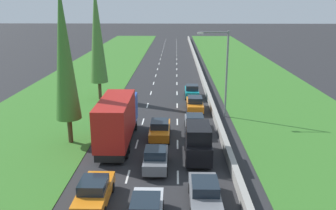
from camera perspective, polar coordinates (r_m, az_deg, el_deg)
name	(u,v)px	position (r m, az deg, el deg)	size (l,w,h in m)	color
ground_plane	(167,72)	(62.71, -0.20, 5.23)	(300.00, 300.00, 0.00)	#28282B
grass_verge_left	(95,72)	(64.28, -11.59, 5.19)	(14.00, 140.00, 0.04)	#387528
grass_verge_right	(249,72)	(63.98, 12.81, 5.07)	(14.00, 140.00, 0.04)	#387528
median_barrier	(200,70)	(62.75, 5.03, 5.57)	(0.44, 120.00, 0.85)	#9E9B93
lane_markings	(167,72)	(62.71, -0.20, 5.24)	(3.64, 116.00, 0.01)	white
grey_sedan_right_lane	(205,193)	(22.00, 5.84, -13.75)	(1.82, 4.50, 1.64)	slate
black_van_right_lane	(198,142)	(27.73, 4.77, -5.87)	(1.96, 4.90, 2.82)	black
orange_sedan_left_lane	(94,192)	(22.47, -11.64, -13.35)	(1.82, 4.50, 1.64)	orange
grey_sedan_right_lane_fourth	(195,123)	(33.68, 4.26, -2.92)	(1.82, 4.50, 1.64)	slate
grey_hatchback_centre_lane	(156,158)	(26.22, -1.96, -8.49)	(1.74, 3.90, 1.72)	slate
orange_sedan_right_lane	(195,104)	(40.14, 4.28, 0.21)	(1.82, 4.50, 1.64)	orange
teal_hatchback_right_lane	(192,91)	(45.65, 3.80, 2.19)	(1.74, 3.90, 1.72)	teal
red_box_truck_left_lane	(117,120)	(30.56, -8.03, -2.32)	(2.46, 9.40, 4.18)	black
orange_sedan_centre_lane	(160,129)	(32.09, -1.30, -3.85)	(1.82, 4.50, 1.64)	orange
poplar_tree_second	(64,53)	(30.51, -16.20, 7.96)	(2.14, 2.14, 13.43)	#4C3823
poplar_tree_third	(97,34)	(44.53, -11.24, 11.06)	(2.15, 2.15, 14.11)	#4C3823
street_light_mast	(223,68)	(37.34, 8.81, 5.83)	(3.20, 0.28, 9.00)	gray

